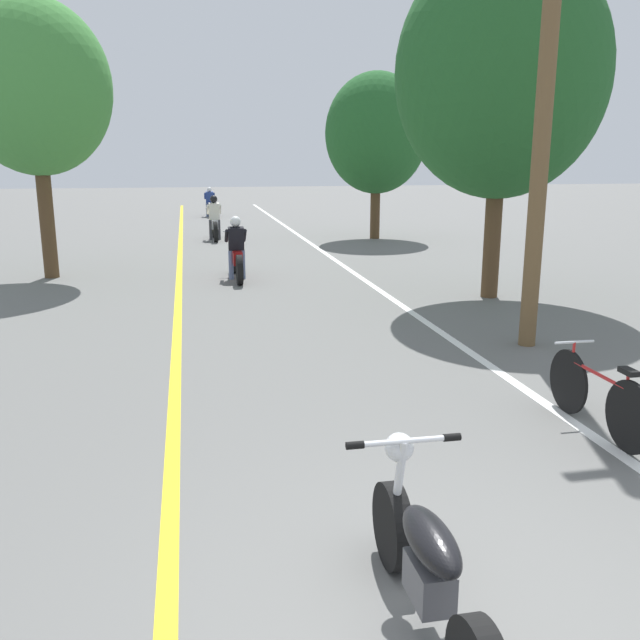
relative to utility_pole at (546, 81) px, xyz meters
The scene contains 11 objects.
lane_stripe_center 8.93m from the utility_pole, 127.93° to the left, with size 0.14×48.00×0.01m, color yellow.
lane_stripe_edge 7.45m from the utility_pole, 98.56° to the left, with size 0.14×48.00×0.01m, color white.
utility_pole is the anchor object (origin of this frame).
roadside_tree_right_near 3.53m from the utility_pole, 74.07° to the left, with size 3.92×3.53×6.40m.
roadside_tree_right_far 13.29m from the utility_pole, 83.99° to the left, with size 3.36×3.02×5.34m.
roadside_tree_left 10.73m from the utility_pole, 137.01° to the left, with size 3.23×2.91×5.97m.
motorcycle_foreground 7.32m from the utility_pole, 122.61° to the right, with size 0.73×1.96×0.99m.
motorcycle_rider_lead 7.99m from the utility_pole, 120.42° to the left, with size 0.50×2.18×1.39m.
motorcycle_rider_mid 14.73m from the utility_pole, 105.67° to the left, with size 0.50×2.04×1.44m.
motorcycle_rider_far 23.41m from the utility_pole, 99.20° to the left, with size 0.50×2.04×1.33m.
bicycle_parked 4.57m from the utility_pole, 105.97° to the right, with size 0.44×1.72×0.80m.
Camera 1 is at (-1.47, -2.92, 2.67)m, focal length 38.00 mm.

